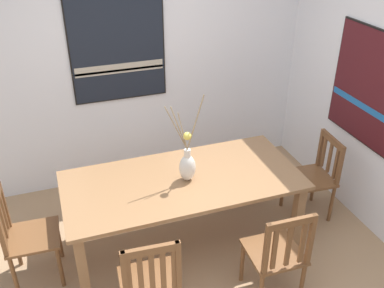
{
  "coord_description": "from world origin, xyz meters",
  "views": [
    {
      "loc": [
        -0.97,
        -2.53,
        2.89
      ],
      "look_at": [
        0.11,
        0.58,
        1.0
      ],
      "focal_mm": 40.63,
      "sensor_mm": 36.0,
      "label": 1
    }
  ],
  "objects_px": {
    "dining_table": "(183,187)",
    "chair_2": "(315,176)",
    "chair_0": "(150,284)",
    "chair_1": "(25,235)",
    "centerpiece_vase": "(187,164)",
    "chair_3": "(277,253)",
    "painting_on_back_wall": "(118,48)",
    "painting_on_side_wall": "(371,89)"
  },
  "relations": [
    {
      "from": "centerpiece_vase",
      "to": "painting_on_back_wall",
      "type": "height_order",
      "value": "painting_on_back_wall"
    },
    {
      "from": "chair_0",
      "to": "painting_on_side_wall",
      "type": "height_order",
      "value": "painting_on_side_wall"
    },
    {
      "from": "chair_1",
      "to": "chair_2",
      "type": "relative_size",
      "value": 1.03
    },
    {
      "from": "chair_1",
      "to": "chair_3",
      "type": "distance_m",
      "value": 2.05
    },
    {
      "from": "chair_0",
      "to": "chair_1",
      "type": "distance_m",
      "value": 1.2
    },
    {
      "from": "chair_0",
      "to": "chair_1",
      "type": "relative_size",
      "value": 1.06
    },
    {
      "from": "painting_on_side_wall",
      "to": "chair_2",
      "type": "bearing_deg",
      "value": 172.64
    },
    {
      "from": "chair_1",
      "to": "chair_2",
      "type": "xyz_separation_m",
      "value": [
        2.75,
        -0.02,
        -0.01
      ]
    },
    {
      "from": "chair_1",
      "to": "painting_on_back_wall",
      "type": "height_order",
      "value": "painting_on_back_wall"
    },
    {
      "from": "painting_on_side_wall",
      "to": "chair_3",
      "type": "bearing_deg",
      "value": -148.51
    },
    {
      "from": "centerpiece_vase",
      "to": "painting_on_side_wall",
      "type": "height_order",
      "value": "painting_on_side_wall"
    },
    {
      "from": "dining_table",
      "to": "centerpiece_vase",
      "type": "height_order",
      "value": "centerpiece_vase"
    },
    {
      "from": "chair_0",
      "to": "chair_1",
      "type": "bearing_deg",
      "value": 134.14
    },
    {
      "from": "chair_0",
      "to": "chair_3",
      "type": "xyz_separation_m",
      "value": [
        1.02,
        -0.01,
        -0.02
      ]
    },
    {
      "from": "dining_table",
      "to": "painting_on_back_wall",
      "type": "xyz_separation_m",
      "value": [
        -0.25,
        1.33,
        0.9
      ]
    },
    {
      "from": "chair_0",
      "to": "chair_2",
      "type": "distance_m",
      "value": 2.09
    },
    {
      "from": "chair_1",
      "to": "painting_on_back_wall",
      "type": "bearing_deg",
      "value": 49.65
    },
    {
      "from": "dining_table",
      "to": "centerpiece_vase",
      "type": "distance_m",
      "value": 0.26
    },
    {
      "from": "dining_table",
      "to": "chair_2",
      "type": "height_order",
      "value": "chair_2"
    },
    {
      "from": "dining_table",
      "to": "chair_0",
      "type": "xyz_separation_m",
      "value": [
        -0.52,
        -0.83,
        -0.15
      ]
    },
    {
      "from": "chair_3",
      "to": "painting_on_back_wall",
      "type": "height_order",
      "value": "painting_on_back_wall"
    },
    {
      "from": "dining_table",
      "to": "painting_on_side_wall",
      "type": "bearing_deg",
      "value": -1.42
    },
    {
      "from": "centerpiece_vase",
      "to": "chair_2",
      "type": "height_order",
      "value": "centerpiece_vase"
    },
    {
      "from": "chair_0",
      "to": "chair_3",
      "type": "height_order",
      "value": "chair_0"
    },
    {
      "from": "centerpiece_vase",
      "to": "chair_1",
      "type": "height_order",
      "value": "centerpiece_vase"
    },
    {
      "from": "chair_3",
      "to": "chair_2",
      "type": "bearing_deg",
      "value": 43.8
    },
    {
      "from": "dining_table",
      "to": "painting_on_side_wall",
      "type": "height_order",
      "value": "painting_on_side_wall"
    },
    {
      "from": "dining_table",
      "to": "painting_on_back_wall",
      "type": "distance_m",
      "value": 1.62
    },
    {
      "from": "painting_on_back_wall",
      "to": "chair_2",
      "type": "bearing_deg",
      "value": -38.77
    },
    {
      "from": "painting_on_back_wall",
      "to": "painting_on_side_wall",
      "type": "height_order",
      "value": "painting_on_back_wall"
    },
    {
      "from": "chair_0",
      "to": "dining_table",
      "type": "bearing_deg",
      "value": 58.09
    },
    {
      "from": "dining_table",
      "to": "centerpiece_vase",
      "type": "bearing_deg",
      "value": -39.06
    },
    {
      "from": "chair_0",
      "to": "painting_on_back_wall",
      "type": "relative_size",
      "value": 0.85
    },
    {
      "from": "dining_table",
      "to": "painting_on_back_wall",
      "type": "bearing_deg",
      "value": 100.69
    },
    {
      "from": "painting_on_back_wall",
      "to": "painting_on_side_wall",
      "type": "relative_size",
      "value": 1.03
    },
    {
      "from": "chair_2",
      "to": "painting_on_back_wall",
      "type": "distance_m",
      "value": 2.37
    },
    {
      "from": "painting_on_back_wall",
      "to": "painting_on_side_wall",
      "type": "bearing_deg",
      "value": -33.69
    },
    {
      "from": "chair_1",
      "to": "chair_2",
      "type": "bearing_deg",
      "value": -0.38
    },
    {
      "from": "centerpiece_vase",
      "to": "painting_on_side_wall",
      "type": "distance_m",
      "value": 1.83
    },
    {
      "from": "chair_1",
      "to": "painting_on_back_wall",
      "type": "xyz_separation_m",
      "value": [
        1.1,
        1.3,
        1.08
      ]
    },
    {
      "from": "centerpiece_vase",
      "to": "painting_on_side_wall",
      "type": "bearing_deg",
      "value": -0.51
    },
    {
      "from": "chair_1",
      "to": "chair_2",
      "type": "distance_m",
      "value": 2.75
    }
  ]
}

